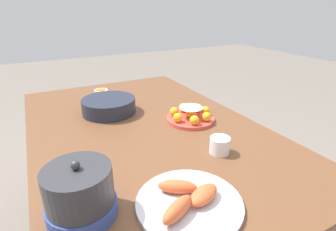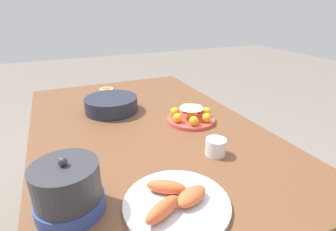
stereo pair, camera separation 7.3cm
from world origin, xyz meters
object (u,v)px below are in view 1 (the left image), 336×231
Objects in this scene: seafood_platter at (188,201)px; serving_bowl at (109,105)px; warming_pot at (80,193)px; dining_table at (145,142)px; cup_near at (220,145)px; sauce_bowl at (101,92)px; cake_plate at (191,115)px.

serving_bowl is at bearing 0.60° from seafood_platter.
serving_bowl is 1.47× the size of warming_pot.
warming_pot reaches higher than dining_table.
serving_bowl is 3.57× the size of cup_near.
sauce_bowl is at bearing 6.50° from dining_table.
cake_plate is 2.78× the size of sauce_bowl.
serving_bowl reaches higher than seafood_platter.
seafood_platter is at bearing -110.64° from warming_pot.
cup_near reaches higher than sauce_bowl.
dining_table is 0.29m from serving_bowl.
sauce_bowl is 0.27× the size of seafood_platter.
seafood_platter is (-0.50, 0.32, -0.01)m from cake_plate.
serving_bowl is at bearing -21.24° from warming_pot.
warming_pot reaches higher than cup_near.
cake_plate reaches higher than dining_table.
dining_table is 0.59m from warming_pot.
seafood_platter reaches higher than sauce_bowl.
cup_near is (-0.90, -0.23, 0.02)m from sauce_bowl.
seafood_platter is at bearing 147.46° from cake_plate.
seafood_platter is 0.30m from warming_pot.
serving_bowl reaches higher than cup_near.
cup_near is at bearing -80.43° from warming_pot.
serving_bowl is at bearing 22.83° from dining_table.
dining_table is 6.68× the size of cake_plate.
dining_table is 0.26m from cake_plate.
cake_plate is 0.59m from seafood_platter.
cake_plate is 0.71m from warming_pot.
dining_table is 18.55× the size of sauce_bowl.
seafood_platter is (-0.54, 0.09, 0.10)m from dining_table.
warming_pot is (-0.68, 0.26, 0.03)m from serving_bowl.
warming_pot is (-0.09, 0.53, 0.04)m from cup_near.
seafood_platter is 0.32m from cup_near.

